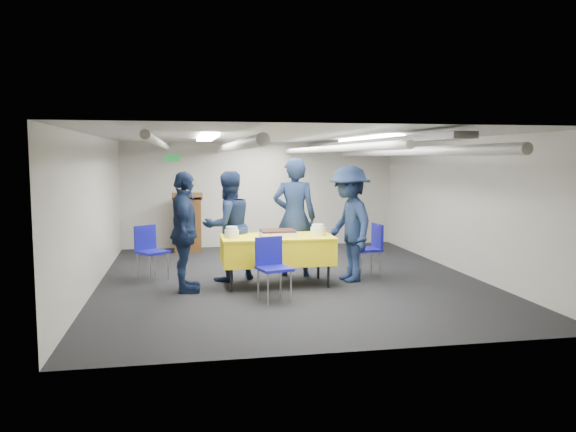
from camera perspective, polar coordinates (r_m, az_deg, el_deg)
The scene contains 14 objects.
ground at distance 9.19m, azimuth 0.13°, elevation -6.39°, with size 7.00×7.00×0.00m, color black.
room_shell at distance 9.39m, azimuth 0.23°, elevation 5.03°, with size 6.00×7.00×2.30m.
serving_table at distance 8.63m, azimuth -1.13°, elevation -3.41°, with size 1.71×0.89×0.77m.
sheet_cake at distance 8.61m, azimuth -1.06°, elevation -1.71°, with size 0.55×0.43×0.09m.
plate_stack_left at distance 8.46m, azimuth -5.74°, elevation -1.67°, with size 0.22×0.22×0.17m.
plate_stack_right at distance 8.67m, azimuth 3.06°, elevation -1.44°, with size 0.23×0.23×0.17m.
podium at distance 11.94m, azimuth -10.16°, elevation -0.62°, with size 0.62×0.53×1.25m.
chair_near at distance 7.78m, azimuth -1.65°, elevation -4.67°, with size 0.51×0.51×0.87m.
chair_right at distance 9.41m, azimuth 8.46°, elevation -2.87°, with size 0.45×0.45×0.87m.
chair_left at distance 9.36m, azimuth -13.91°, elevation -3.03°, with size 0.59×0.59×0.87m.
sailor_a at distance 9.28m, azimuth 0.66°, elevation -0.13°, with size 0.71×0.47×1.96m, color #0E1933.
sailor_b at distance 9.01m, azimuth -6.11°, elevation -1.02°, with size 0.85×0.66×1.75m, color #0E1933.
sailor_c at distance 8.31m, azimuth -10.47°, elevation -1.62°, with size 1.04×0.43×1.77m, color #0E1933.
sailor_d at distance 8.95m, azimuth 6.22°, elevation -0.78°, with size 1.19×0.68×1.84m, color #0E1933.
Camera 1 is at (-1.65, -8.82, 1.97)m, focal length 35.00 mm.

